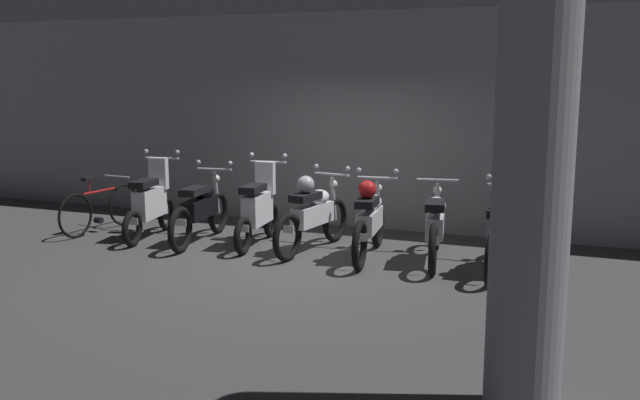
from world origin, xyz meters
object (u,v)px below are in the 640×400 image
object	(u,v)px
motorbike_slot_4	(370,219)
support_pillar	(532,183)
bicycle	(100,209)
motorbike_slot_6	(501,230)
motorbike_slot_2	(258,209)
motorbike_slot_3	(313,214)
motorbike_slot_0	(151,203)
motorbike_slot_1	(201,209)
motorbike_slot_5	(435,225)

from	to	relation	value
motorbike_slot_4	support_pillar	world-z (taller)	support_pillar
motorbike_slot_4	bicycle	world-z (taller)	motorbike_slot_4
motorbike_slot_6	motorbike_slot_4	bearing A→B (deg)	178.76
motorbike_slot_2	support_pillar	xyz separation A→B (m)	(4.10, -3.97, 1.17)
motorbike_slot_3	motorbike_slot_4	distance (m)	0.86
motorbike_slot_0	motorbike_slot_3	distance (m)	2.59
motorbike_slot_6	support_pillar	xyz separation A→B (m)	(0.66, -3.80, 1.17)
motorbike_slot_1	motorbike_slot_5	world-z (taller)	motorbike_slot_1
motorbike_slot_0	motorbike_slot_6	world-z (taller)	motorbike_slot_0
support_pillar	motorbike_slot_6	bearing A→B (deg)	99.89
motorbike_slot_6	bicycle	size ratio (longest dim) A/B	1.13
motorbike_slot_4	motorbike_slot_2	bearing A→B (deg)	175.45
motorbike_slot_1	motorbike_slot_2	bearing A→B (deg)	10.68
motorbike_slot_3	motorbike_slot_5	size ratio (longest dim) A/B	1.00
motorbike_slot_4	bicycle	xyz separation A→B (m)	(-4.42, 0.03, -0.17)
motorbike_slot_3	motorbike_slot_2	bearing A→B (deg)	177.21
motorbike_slot_2	motorbike_slot_6	world-z (taller)	motorbike_slot_2
support_pillar	motorbike_slot_3	bearing A→B (deg)	129.48
motorbike_slot_3	bicycle	size ratio (longest dim) A/B	1.12
motorbike_slot_2	motorbike_slot_4	xyz separation A→B (m)	(1.72, -0.14, 0.00)
motorbike_slot_5	bicycle	distance (m)	5.28
motorbike_slot_0	motorbike_slot_2	world-z (taller)	same
motorbike_slot_0	motorbike_slot_6	xyz separation A→B (m)	(5.16, -0.01, 0.00)
bicycle	support_pillar	xyz separation A→B (m)	(6.80, -3.86, 1.34)
motorbike_slot_1	motorbike_slot_5	distance (m)	3.44
support_pillar	bicycle	bearing A→B (deg)	150.41
motorbike_slot_1	motorbike_slot_4	bearing A→B (deg)	0.55
motorbike_slot_3	support_pillar	bearing A→B (deg)	-50.52
motorbike_slot_0	motorbike_slot_5	xyz separation A→B (m)	(4.29, 0.15, -0.04)
motorbike_slot_6	bicycle	xyz separation A→B (m)	(-6.14, 0.07, -0.17)
motorbike_slot_6	motorbike_slot_1	bearing A→B (deg)	179.84
motorbike_slot_3	motorbike_slot_5	distance (m)	1.71
motorbike_slot_5	motorbike_slot_0	bearing A→B (deg)	-177.96
motorbike_slot_2	support_pillar	size ratio (longest dim) A/B	0.49
bicycle	motorbike_slot_0	bearing A→B (deg)	-3.32
motorbike_slot_1	motorbike_slot_5	xyz separation A→B (m)	(3.43, 0.15, -0.00)
motorbike_slot_0	motorbike_slot_4	xyz separation A→B (m)	(3.44, 0.03, 0.00)
motorbike_slot_0	motorbike_slot_4	bearing A→B (deg)	0.46
motorbike_slot_2	bicycle	xyz separation A→B (m)	(-2.70, -0.11, -0.17)
motorbike_slot_5	motorbike_slot_6	world-z (taller)	motorbike_slot_6
motorbike_slot_4	motorbike_slot_5	xyz separation A→B (m)	(0.86, 0.13, -0.04)
motorbike_slot_4	motorbike_slot_6	distance (m)	1.72
motorbike_slot_5	motorbike_slot_6	size ratio (longest dim) A/B	0.99
motorbike_slot_0	motorbike_slot_5	size ratio (longest dim) A/B	0.87
motorbike_slot_3	motorbike_slot_5	world-z (taller)	motorbike_slot_3
motorbike_slot_0	motorbike_slot_6	bearing A→B (deg)	-0.11
support_pillar	motorbike_slot_0	bearing A→B (deg)	146.81
motorbike_slot_0	support_pillar	distance (m)	7.05
motorbike_slot_0	motorbike_slot_1	bearing A→B (deg)	0.17
motorbike_slot_3	motorbike_slot_4	bearing A→B (deg)	-6.32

